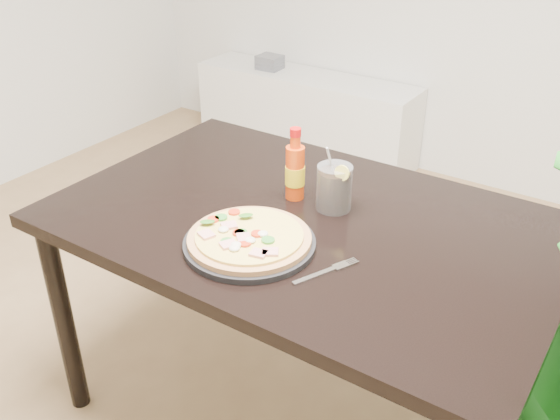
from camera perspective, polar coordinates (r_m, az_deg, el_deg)
The scene contains 9 objects.
floor at distance 2.21m, azimuth -9.07°, elevation -18.23°, with size 4.50×4.50×0.00m, color #9E7A51.
dining_table at distance 1.79m, azimuth 2.15°, elevation -2.99°, with size 1.40×0.90×0.75m.
plate at distance 1.61m, azimuth -2.80°, elevation -3.08°, with size 0.34×0.34×0.02m, color black.
pizza at distance 1.60m, azimuth -2.89°, elevation -2.52°, with size 0.32×0.32×0.03m.
hot_sauce_bottle at distance 1.81m, azimuth 1.38°, elevation 3.59°, with size 0.06×0.06×0.22m.
cola_cup at distance 1.77m, azimuth 4.97°, elevation 1.96°, with size 0.11×0.10×0.19m.
fork at distance 1.52m, azimuth 4.39°, elevation -5.56°, with size 0.09×0.18×0.00m.
media_console at distance 3.89m, azimuth 2.33°, elevation 8.71°, with size 1.40×0.34×0.50m, color white.
cd_stack at distance 3.91m, azimuth -0.95°, elevation 13.36°, with size 0.14×0.12×0.08m.
Camera 1 is at (1.09, -1.04, 1.62)m, focal length 40.00 mm.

